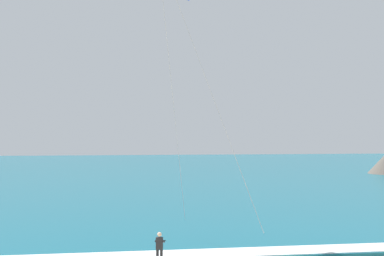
{
  "coord_description": "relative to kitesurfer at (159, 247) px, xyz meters",
  "views": [
    {
      "loc": [
        -6.38,
        -11.64,
        6.54
      ],
      "look_at": [
        -2.91,
        14.84,
        6.97
      ],
      "focal_mm": 41.5,
      "sensor_mm": 36.0,
      "label": 1
    }
  ],
  "objects": [
    {
      "name": "sea",
      "position": [
        5.1,
        60.24,
        -0.84
      ],
      "size": [
        200.0,
        120.0,
        0.2
      ],
      "primitive_type": "cube",
      "color": "#146075",
      "rests_on": "ground"
    },
    {
      "name": "surf_foam",
      "position": [
        5.1,
        1.24,
        -0.72
      ],
      "size": [
        200.0,
        1.75,
        0.04
      ],
      "primitive_type": "cube",
      "color": "white",
      "rests_on": "sea"
    },
    {
      "name": "kitesurfer",
      "position": [
        0.0,
        0.0,
        0.0
      ],
      "size": [
        0.59,
        0.59,
        1.69
      ],
      "color": "#232328",
      "rests_on": "ground"
    }
  ]
}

